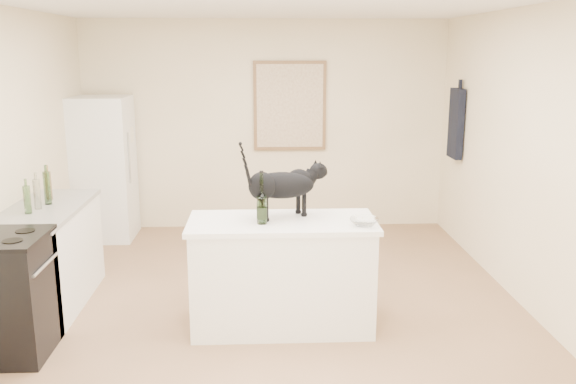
{
  "coord_description": "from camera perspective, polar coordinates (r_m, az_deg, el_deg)",
  "views": [
    {
      "loc": [
        -0.06,
        -4.88,
        2.22
      ],
      "look_at": [
        0.15,
        -0.15,
        1.12
      ],
      "focal_mm": 38.06,
      "sensor_mm": 36.0,
      "label": 1
    }
  ],
  "objects": [
    {
      "name": "fridge",
      "position": [
        7.6,
        -16.9,
        2.12
      ],
      "size": [
        0.68,
        0.68,
        1.7
      ],
      "primitive_type": "cube",
      "color": "white",
      "rests_on": "floor"
    },
    {
      "name": "left_cabinets",
      "position": [
        5.8,
        -21.53,
        -5.85
      ],
      "size": [
        0.6,
        1.4,
        0.86
      ],
      "primitive_type": "cube",
      "color": "white",
      "rests_on": "floor"
    },
    {
      "name": "island_base",
      "position": [
        5.02,
        -0.55,
        -7.83
      ],
      "size": [
        1.44,
        0.67,
        0.86
      ],
      "primitive_type": "cube",
      "color": "white",
      "rests_on": "floor"
    },
    {
      "name": "left_countertop",
      "position": [
        5.68,
        -21.91,
        -1.54
      ],
      "size": [
        0.62,
        1.44,
        0.04
      ],
      "primitive_type": "cube",
      "color": "gray",
      "rests_on": "left_cabinets"
    },
    {
      "name": "wall_back",
      "position": [
        7.69,
        -2.09,
        6.19
      ],
      "size": [
        4.5,
        0.0,
        4.5
      ],
      "primitive_type": "plane",
      "rotation": [
        1.57,
        0.0,
        0.0
      ],
      "color": "#F5E2BD",
      "rests_on": "ground"
    },
    {
      "name": "floor",
      "position": [
        5.37,
        -1.7,
        -11.38
      ],
      "size": [
        5.5,
        5.5,
        0.0
      ],
      "primitive_type": "plane",
      "color": "#976E50",
      "rests_on": "ground"
    },
    {
      "name": "wall_front",
      "position": [
        2.32,
        -0.87,
        -10.26
      ],
      "size": [
        4.5,
        0.0,
        4.5
      ],
      "primitive_type": "plane",
      "rotation": [
        -1.57,
        0.0,
        0.0
      ],
      "color": "#F5E2BD",
      "rests_on": "ground"
    },
    {
      "name": "counter_bottle_cluster",
      "position": [
        5.68,
        -22.11,
        0.02
      ],
      "size": [
        0.12,
        0.52,
        0.29
      ],
      "color": "#A0AEA3",
      "rests_on": "left_countertop"
    },
    {
      "name": "black_cat",
      "position": [
        4.9,
        -0.63,
        0.31
      ],
      "size": [
        0.71,
        0.47,
        0.48
      ],
      "primitive_type": null,
      "rotation": [
        0.0,
        0.0,
        0.43
      ],
      "color": "black",
      "rests_on": "island_top"
    },
    {
      "name": "wine_bottle",
      "position": [
        4.73,
        -2.47,
        -0.82
      ],
      "size": [
        0.1,
        0.1,
        0.37
      ],
      "primitive_type": "cylinder",
      "rotation": [
        0.0,
        0.0,
        0.33
      ],
      "color": "#285020",
      "rests_on": "island_top"
    },
    {
      "name": "hanging_garment",
      "position": [
        7.34,
        15.43,
        6.19
      ],
      "size": [
        0.08,
        0.34,
        0.8
      ],
      "primitive_type": "cube",
      "color": "black",
      "rests_on": "wall_right"
    },
    {
      "name": "stove",
      "position": [
        5.01,
        -24.85,
        -8.91
      ],
      "size": [
        0.6,
        0.6,
        0.9
      ],
      "primitive_type": "cube",
      "color": "black",
      "rests_on": "floor"
    },
    {
      "name": "artwork_canvas",
      "position": [
        7.62,
        0.18,
        8.03
      ],
      "size": [
        0.82,
        0.0,
        1.02
      ],
      "primitive_type": "cube",
      "color": "beige",
      "rests_on": "wall_back"
    },
    {
      "name": "glass_bowl",
      "position": [
        4.76,
        7.12,
        -2.79
      ],
      "size": [
        0.26,
        0.26,
        0.05
      ],
      "primitive_type": "imported",
      "rotation": [
        0.0,
        0.0,
        -0.22
      ],
      "color": "white",
      "rests_on": "island_top"
    },
    {
      "name": "fridge_paper",
      "position": [
        7.56,
        -14.38,
        5.22
      ],
      "size": [
        0.02,
        0.14,
        0.18
      ],
      "primitive_type": "cube",
      "rotation": [
        0.0,
        0.0,
        -0.1
      ],
      "color": "white",
      "rests_on": "fridge"
    },
    {
      "name": "wall_right",
      "position": [
        5.48,
        22.45,
        2.41
      ],
      "size": [
        0.0,
        5.5,
        5.5
      ],
      "primitive_type": "plane",
      "rotation": [
        1.57,
        0.0,
        -1.57
      ],
      "color": "#F5E2BD",
      "rests_on": "ground"
    },
    {
      "name": "island_top",
      "position": [
        4.87,
        -0.56,
        -2.89
      ],
      "size": [
        1.5,
        0.7,
        0.04
      ],
      "primitive_type": "cube",
      "color": "white",
      "rests_on": "island_base"
    },
    {
      "name": "artwork_frame",
      "position": [
        7.64,
        0.17,
        8.05
      ],
      "size": [
        0.9,
        0.03,
        1.1
      ],
      "primitive_type": "cube",
      "color": "brown",
      "rests_on": "wall_back"
    },
    {
      "name": "ceiling",
      "position": [
        4.9,
        -1.92,
        17.51
      ],
      "size": [
        5.5,
        5.5,
        0.0
      ],
      "primitive_type": "plane",
      "rotation": [
        3.14,
        0.0,
        0.0
      ],
      "color": "white",
      "rests_on": "ground"
    }
  ]
}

